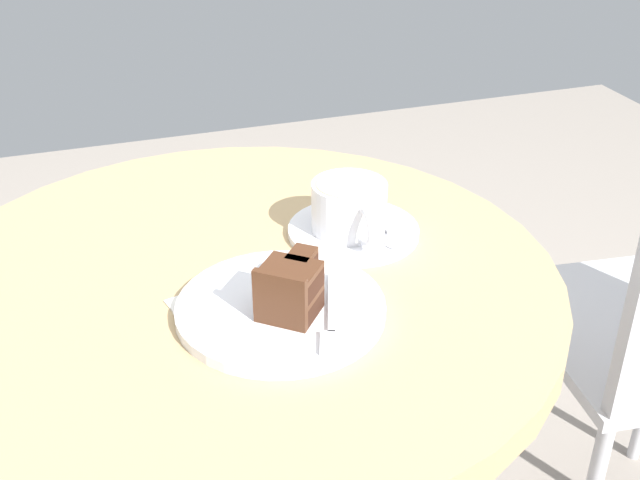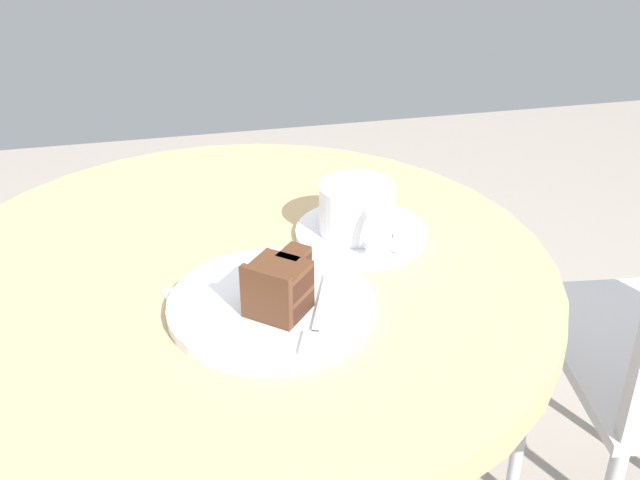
# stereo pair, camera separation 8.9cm
# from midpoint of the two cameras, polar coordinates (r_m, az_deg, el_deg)

# --- Properties ---
(cafe_table) EXTENTS (0.73, 0.73, 0.72)m
(cafe_table) POSITION_cam_midpoint_polar(r_m,az_deg,el_deg) (0.99, -8.14, -8.53)
(cafe_table) COLOR tan
(cafe_table) RESTS_ON ground
(saucer) EXTENTS (0.16, 0.16, 0.01)m
(saucer) POSITION_cam_midpoint_polar(r_m,az_deg,el_deg) (0.98, -0.20, 0.58)
(saucer) COLOR white
(saucer) RESTS_ON cafe_table
(coffee_cup) EXTENTS (0.12, 0.09, 0.06)m
(coffee_cup) POSITION_cam_midpoint_polar(r_m,az_deg,el_deg) (0.96, -0.53, 2.34)
(coffee_cup) COLOR white
(coffee_cup) RESTS_ON saucer
(teaspoon) EXTENTS (0.09, 0.03, 0.00)m
(teaspoon) POSITION_cam_midpoint_polar(r_m,az_deg,el_deg) (0.96, 2.31, 0.39)
(teaspoon) COLOR #B7B7BC
(teaspoon) RESTS_ON saucer
(cake_plate) EXTENTS (0.22, 0.22, 0.01)m
(cake_plate) POSITION_cam_midpoint_polar(r_m,az_deg,el_deg) (0.84, -5.86, -4.97)
(cake_plate) COLOR white
(cake_plate) RESTS_ON cafe_table
(cake_slice) EXTENTS (0.08, 0.08, 0.06)m
(cake_slice) POSITION_cam_midpoint_polar(r_m,az_deg,el_deg) (0.81, -5.24, -3.56)
(cake_slice) COLOR #381E14
(cake_slice) RESTS_ON cake_plate
(fork) EXTENTS (0.14, 0.06, 0.00)m
(fork) POSITION_cam_midpoint_polar(r_m,az_deg,el_deg) (0.80, -2.37, -5.91)
(fork) COLOR #B7B7BC
(fork) RESTS_ON cake_plate
(napkin) EXTENTS (0.17, 0.16, 0.00)m
(napkin) POSITION_cam_midpoint_polar(r_m,az_deg,el_deg) (0.85, -8.30, -5.28)
(napkin) COLOR silver
(napkin) RESTS_ON cafe_table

